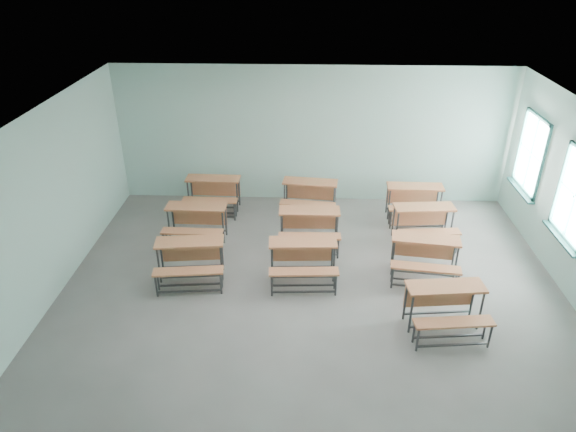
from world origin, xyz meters
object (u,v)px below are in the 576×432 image
desk_unit_r1c0 (190,256)px  desk_unit_r2c2 (425,220)px  desk_unit_r3c1 (309,193)px  desk_unit_r1c2 (425,253)px  desk_unit_r0c2 (446,303)px  desk_unit_r3c0 (213,190)px  desk_unit_r3c2 (415,198)px  desk_unit_r2c0 (196,219)px  desk_unit_r1c1 (303,256)px  desk_unit_r2c1 (309,223)px

desk_unit_r1c0 → desk_unit_r2c2: (4.52, 1.54, 0.00)m
desk_unit_r3c1 → desk_unit_r1c0: bearing=-122.7°
desk_unit_r1c0 → desk_unit_r1c2: same height
desk_unit_r0c2 → desk_unit_r3c0: 5.92m
desk_unit_r0c2 → desk_unit_r1c2: bearing=85.6°
desk_unit_r3c1 → desk_unit_r3c2: 2.34m
desk_unit_r2c2 → desk_unit_r1c2: bearing=-105.4°
desk_unit_r2c0 → desk_unit_r1c1: bearing=-29.7°
desk_unit_r0c2 → desk_unit_r3c1: (-2.17, 3.89, 0.00)m
desk_unit_r1c1 → desk_unit_r3c0: bearing=124.6°
desk_unit_r1c2 → desk_unit_r2c0: same height
desk_unit_r1c0 → desk_unit_r2c0: 1.39m
desk_unit_r3c2 → desk_unit_r2c0: bearing=-165.3°
desk_unit_r3c2 → desk_unit_r3c1: bearing=177.0°
desk_unit_r1c0 → desk_unit_r3c1: same height
desk_unit_r1c0 → desk_unit_r2c0: (-0.16, 1.38, 0.00)m
desk_unit_r2c0 → desk_unit_r2c2: 4.69m
desk_unit_r2c1 → desk_unit_r3c2: (2.34, 1.24, 0.00)m
desk_unit_r1c2 → desk_unit_r3c2: 2.27m
desk_unit_r1c0 → desk_unit_r3c1: 3.46m
desk_unit_r1c2 → desk_unit_r2c1: (-2.12, 1.02, 0.00)m
desk_unit_r1c1 → desk_unit_r1c2: size_ratio=0.96×
desk_unit_r2c0 → desk_unit_r2c1: 2.33m
desk_unit_r3c2 → desk_unit_r2c2: bearing=-88.1°
desk_unit_r2c2 → desk_unit_r3c0: (-4.58, 1.25, 0.00)m
desk_unit_r1c0 → desk_unit_r2c1: 2.52m
desk_unit_r1c1 → desk_unit_r3c0: size_ratio=1.02×
desk_unit_r1c2 → desk_unit_r3c1: same height
desk_unit_r2c1 → desk_unit_r3c2: bearing=27.0°
desk_unit_r2c0 → desk_unit_r2c1: bearing=-1.1°
desk_unit_r0c2 → desk_unit_r3c2: 3.74m
desk_unit_r2c1 → desk_unit_r1c0: bearing=-150.1°
desk_unit_r2c2 → desk_unit_r3c2: size_ratio=1.04×
desk_unit_r0c2 → desk_unit_r1c2: (-0.05, 1.47, 0.00)m
desk_unit_r1c0 → desk_unit_r2c2: 4.78m
desk_unit_r2c0 → desk_unit_r3c0: same height
desk_unit_r2c2 → desk_unit_r3c2: bearing=86.2°
desk_unit_r1c1 → desk_unit_r3c1: size_ratio=0.97×
desk_unit_r2c2 → desk_unit_r3c0: 4.74m
desk_unit_r1c2 → desk_unit_r3c0: bearing=157.6°
desk_unit_r2c1 → desk_unit_r3c2: size_ratio=1.00×
desk_unit_r3c2 → desk_unit_r0c2: bearing=-91.8°
desk_unit_r1c1 → desk_unit_r2c2: 2.88m
desk_unit_r1c2 → desk_unit_r2c2: (0.24, 1.26, 0.00)m
desk_unit_r1c2 → desk_unit_r3c1: 3.22m
desk_unit_r1c1 → desk_unit_r3c1: bearing=84.4°
desk_unit_r2c0 → desk_unit_r2c2: bearing=3.0°
desk_unit_r2c2 → desk_unit_r3c1: same height
desk_unit_r2c2 → desk_unit_r2c0: bearing=177.1°
desk_unit_r3c0 → desk_unit_r3c2: same height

